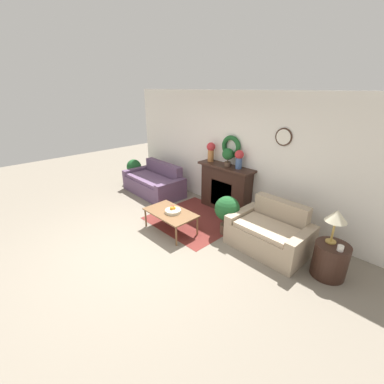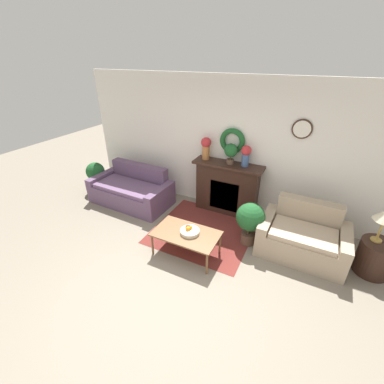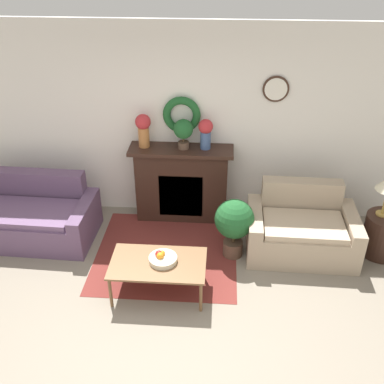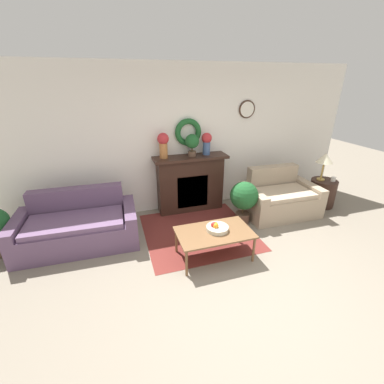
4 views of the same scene
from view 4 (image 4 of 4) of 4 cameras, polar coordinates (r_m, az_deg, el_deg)
ground_plane at (r=3.40m, az=13.23°, el=-22.01°), size 16.00×16.00×0.00m
floor_rug at (r=4.48m, az=1.38°, el=-8.73°), size 1.80×1.73×0.01m
wall_back at (r=4.96m, az=-0.90°, el=11.49°), size 6.80×0.17×2.70m
fireplace at (r=4.99m, az=-0.38°, el=2.00°), size 1.40×0.41×1.10m
couch_left at (r=4.44m, az=-23.93°, el=-6.97°), size 1.81×0.97×0.81m
loveseat_right at (r=5.23m, az=18.76°, el=-1.32°), size 1.38×0.92×0.86m
coffee_table at (r=3.71m, az=4.99°, el=-9.24°), size 1.07×0.63×0.42m
fruit_bowl at (r=3.71m, az=5.55°, el=-7.90°), size 0.32×0.32×0.12m
side_table_by_loveseat at (r=5.89m, az=26.94°, el=-0.16°), size 0.51×0.51×0.55m
table_lamp at (r=5.67m, az=27.45°, el=6.54°), size 0.31×0.31×0.54m
mug at (r=5.81m, az=28.91°, el=2.52°), size 0.09×0.09×0.08m
vase_on_mantel_left at (r=4.64m, az=-6.41°, el=10.64°), size 0.21×0.21×0.45m
vase_on_mantel_right at (r=4.87m, az=3.26°, el=11.03°), size 0.19×0.19×0.41m
potted_plant_on_mantel at (r=4.75m, az=0.03°, el=10.94°), size 0.26×0.26×0.40m
potted_plant_floor_by_loveseat at (r=4.58m, az=11.46°, el=-1.28°), size 0.49×0.49×0.80m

